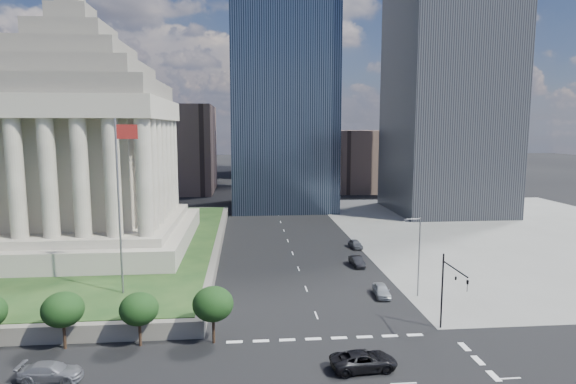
{
  "coord_description": "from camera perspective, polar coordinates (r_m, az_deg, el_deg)",
  "views": [
    {
      "loc": [
        -7.76,
        -31.02,
        20.82
      ],
      "look_at": [
        -3.34,
        18.34,
        14.21
      ],
      "focal_mm": 30.0,
      "sensor_mm": 36.0,
      "label": 1
    }
  ],
  "objects": [
    {
      "name": "war_memorial",
      "position": [
        83.26,
        -23.69,
        7.37
      ],
      "size": [
        34.0,
        34.0,
        39.0
      ],
      "primitive_type": null,
      "color": "gray",
      "rests_on": "plaza_lawn"
    },
    {
      "name": "parked_sedan_near",
      "position": [
        62.17,
        11.03,
        -11.37
      ],
      "size": [
        2.1,
        4.54,
        1.51
      ],
      "primitive_type": "imported",
      "rotation": [
        0.0,
        0.0,
        -0.07
      ],
      "color": "#9A9EA3",
      "rests_on": "ground"
    },
    {
      "name": "ground",
      "position": [
        132.89,
        -1.71,
        -1.41
      ],
      "size": [
        500.0,
        500.0,
        0.0
      ],
      "primitive_type": "plane",
      "color": "black",
      "rests_on": "ground"
    },
    {
      "name": "parked_sedan_far",
      "position": [
        85.12,
        7.99,
        -6.12
      ],
      "size": [
        4.43,
        2.14,
        1.46
      ],
      "primitive_type": "imported",
      "rotation": [
        0.0,
        0.0,
        0.1
      ],
      "color": "#4F5156",
      "rests_on": "ground"
    },
    {
      "name": "highrise_ne",
      "position": [
        129.57,
        18.82,
        20.23
      ],
      "size": [
        26.0,
        28.0,
        100.0
      ],
      "primitive_type": "cube",
      "color": "black",
      "rests_on": "ground"
    },
    {
      "name": "street_lamp_north",
      "position": [
        61.74,
        15.14,
        -6.88
      ],
      "size": [
        2.13,
        0.22,
        10.0
      ],
      "color": "slate",
      "rests_on": "ground"
    },
    {
      "name": "building_filler_nw",
      "position": [
        162.69,
        -13.02,
        5.01
      ],
      "size": [
        24.0,
        30.0,
        28.0
      ],
      "primitive_type": "cube",
      "color": "brown",
      "rests_on": "ground"
    },
    {
      "name": "plaza_lawn",
      "position": [
        91.16,
        -29.23,
        -5.39
      ],
      "size": [
        64.0,
        68.0,
        0.1
      ],
      "primitive_type": "cube",
      "color": "#1A3817",
      "rests_on": "plaza_terrace"
    },
    {
      "name": "pickup_truck",
      "position": [
        44.64,
        8.97,
        -19.13
      ],
      "size": [
        6.05,
        3.21,
        1.62
      ],
      "primitive_type": "imported",
      "rotation": [
        0.0,
        0.0,
        1.66
      ],
      "color": "black",
      "rests_on": "ground"
    },
    {
      "name": "parked_sedan_mid",
      "position": [
        74.43,
        8.17,
        -8.15
      ],
      "size": [
        4.46,
        1.84,
        1.44
      ],
      "primitive_type": "imported",
      "rotation": [
        0.0,
        0.0,
        0.07
      ],
      "color": "black",
      "rests_on": "ground"
    },
    {
      "name": "suv_grey",
      "position": [
        46.91,
        -26.29,
        -18.55
      ],
      "size": [
        2.33,
        5.26,
        1.5
      ],
      "primitive_type": "imported",
      "rotation": [
        0.0,
        0.0,
        1.53
      ],
      "color": "slate",
      "rests_on": "ground"
    },
    {
      "name": "flagpole",
      "position": [
        57.31,
        -19.28,
        -0.55
      ],
      "size": [
        2.52,
        0.24,
        20.0
      ],
      "color": "slate",
      "rests_on": "plaza_lawn"
    },
    {
      "name": "building_filler_ne",
      "position": [
        166.21,
        8.75,
        3.78
      ],
      "size": [
        20.0,
        30.0,
        20.0
      ],
      "primitive_type": "cube",
      "color": "brown",
      "rests_on": "ground"
    },
    {
      "name": "midrise_glass",
      "position": [
        126.73,
        -0.7,
        11.76
      ],
      "size": [
        26.0,
        26.0,
        60.0
      ],
      "primitive_type": "cube",
      "color": "black",
      "rests_on": "ground"
    },
    {
      "name": "plaza_terrace",
      "position": [
        91.37,
        -29.19,
        -5.97
      ],
      "size": [
        66.0,
        70.0,
        1.8
      ],
      "primitive_type": "cube",
      "color": "#625C54",
      "rests_on": "ground"
    },
    {
      "name": "sidewalk_ne",
      "position": [
        107.74,
        25.01,
        -4.26
      ],
      "size": [
        68.0,
        90.0,
        0.03
      ],
      "primitive_type": "cube",
      "color": "slate",
      "rests_on": "ground"
    },
    {
      "name": "traffic_signal_ne",
      "position": [
        51.5,
        18.64,
        -10.41
      ],
      "size": [
        0.3,
        5.74,
        8.0
      ],
      "color": "black",
      "rests_on": "ground"
    }
  ]
}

